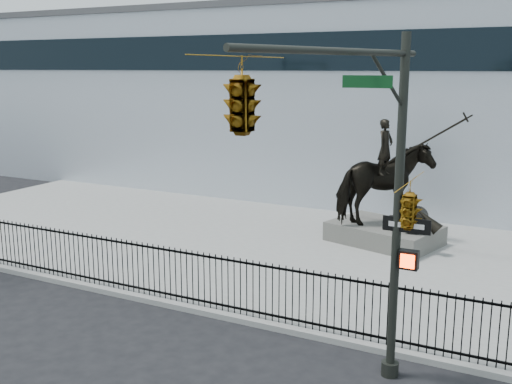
% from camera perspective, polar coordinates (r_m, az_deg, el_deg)
% --- Properties ---
extents(ground, '(120.00, 120.00, 0.00)m').
position_cam_1_polar(ground, '(16.25, -12.74, -11.50)').
color(ground, black).
rests_on(ground, ground).
extents(plaza, '(30.00, 12.00, 0.15)m').
position_cam_1_polar(plaza, '(21.70, -0.85, -5.00)').
color(plaza, gray).
rests_on(plaza, ground).
extents(building, '(44.00, 14.00, 9.00)m').
position_cam_1_polar(building, '(32.87, 9.92, 8.41)').
color(building, silver).
rests_on(building, ground).
extents(picket_fence, '(22.10, 0.10, 1.50)m').
position_cam_1_polar(picket_fence, '(16.83, -10.15, -7.27)').
color(picket_fence, black).
rests_on(picket_fence, plaza).
extents(statue_plinth, '(4.17, 3.37, 0.68)m').
position_cam_1_polar(statue_plinth, '(22.06, 12.12, -3.87)').
color(statue_plinth, '#585651').
rests_on(statue_plinth, plaza).
extents(equestrian_statue, '(4.51, 3.42, 3.95)m').
position_cam_1_polar(equestrian_statue, '(21.62, 12.48, 0.61)').
color(equestrian_statue, black).
rests_on(equestrian_statue, statue_plinth).
extents(traffic_signal_right, '(2.17, 6.86, 7.00)m').
position_cam_1_polar(traffic_signal_right, '(10.01, 7.66, 3.10)').
color(traffic_signal_right, '#232621').
rests_on(traffic_signal_right, ground).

